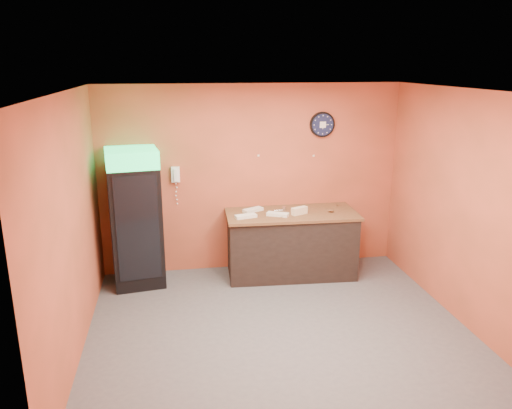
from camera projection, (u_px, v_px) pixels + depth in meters
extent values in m
plane|color=#47474C|center=(279.00, 329.00, 5.98)|extent=(4.50, 4.50, 0.00)
cube|color=#CB5439|center=(252.00, 179.00, 7.49)|extent=(4.50, 0.02, 2.80)
cube|color=#CB5439|center=(71.00, 229.00, 5.24)|extent=(0.02, 4.00, 2.80)
cube|color=#CB5439|center=(464.00, 209.00, 5.96)|extent=(0.02, 4.00, 2.80)
cube|color=white|center=(282.00, 91.00, 5.21)|extent=(4.50, 4.00, 0.02)
cube|color=black|center=(136.00, 226.00, 7.04)|extent=(0.77, 0.77, 1.71)
cube|color=#1CEE6B|center=(131.00, 158.00, 6.77)|extent=(0.77, 0.77, 0.24)
cube|color=black|center=(130.00, 229.00, 6.68)|extent=(0.57, 0.10, 1.47)
cube|color=black|center=(291.00, 245.00, 7.45)|extent=(1.90, 0.93, 0.93)
cylinder|color=black|center=(322.00, 124.00, 7.42)|extent=(0.38, 0.05, 0.38)
cylinder|color=#0F1433|center=(323.00, 125.00, 7.40)|extent=(0.32, 0.01, 0.32)
cube|color=white|center=(323.00, 125.00, 7.39)|extent=(0.09, 0.00, 0.09)
cube|color=white|center=(175.00, 174.00, 7.24)|extent=(0.12, 0.07, 0.22)
cube|color=white|center=(176.00, 175.00, 7.19)|extent=(0.05, 0.04, 0.18)
cube|color=brown|center=(291.00, 214.00, 7.31)|extent=(1.95, 0.96, 0.04)
cube|color=beige|center=(299.00, 212.00, 7.21)|extent=(0.26, 0.18, 0.05)
cube|color=beige|center=(299.00, 209.00, 7.19)|extent=(0.26, 0.18, 0.05)
cube|color=silver|center=(246.00, 216.00, 7.05)|extent=(0.32, 0.19, 0.04)
cube|color=silver|center=(278.00, 214.00, 7.14)|extent=(0.33, 0.25, 0.04)
cube|color=silver|center=(253.00, 210.00, 7.35)|extent=(0.33, 0.25, 0.04)
cylinder|color=silver|center=(284.00, 209.00, 7.37)|extent=(0.06, 0.06, 0.06)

